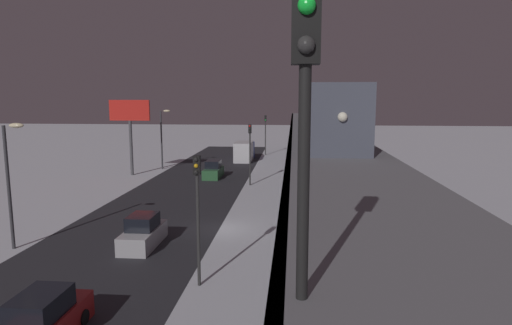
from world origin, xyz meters
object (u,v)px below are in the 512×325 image
sedan_red (42,324)px  commercial_billboard (130,118)px  traffic_light_far (265,129)px  sedan_silver (143,233)px  subway_train (319,109)px  rail_signal (305,95)px  box_truck (244,151)px  traffic_light_near (198,202)px  sedan_green (213,171)px  traffic_light_mid (250,146)px

sedan_red → commercial_billboard: commercial_billboard is taller
traffic_light_far → commercial_billboard: 24.79m
commercial_billboard → sedan_silver: bearing=112.4°
subway_train → sedan_silver: (11.37, 12.89, -7.35)m
rail_signal → sedan_silver: size_ratio=0.92×
box_truck → traffic_light_near: 43.35m
sedan_silver → box_truck: 37.87m
subway_train → sedan_red: 27.33m
box_truck → traffic_light_far: size_ratio=1.16×
sedan_red → sedan_silver: same height
sedan_red → sedan_silver: bearing=90.0°
sedan_red → box_truck: box_truck is taller
subway_train → traffic_light_far: size_ratio=5.76×
box_truck → commercial_billboard: commercial_billboard is taller
rail_signal → subway_train: bearing=-93.6°
box_truck → sedan_green: bearing=82.1°
subway_train → sedan_green: subway_train is taller
sedan_green → traffic_light_far: 21.29m
traffic_light_mid → traffic_light_near: bearing=90.0°
subway_train → traffic_light_far: (6.67, -31.08, -3.95)m
sedan_silver → rail_signal: bearing=-64.3°
sedan_red → traffic_light_far: size_ratio=0.72×
box_truck → subway_train: bearing=110.6°
sedan_green → sedan_red: bearing=-90.0°
traffic_light_near → sedan_silver: bearing=-48.7°
rail_signal → traffic_light_near: 15.60m
rail_signal → commercial_billboard: 47.70m
sedan_red → subway_train: bearing=64.4°
sedan_red → box_truck: (-2.00, -48.66, 0.56)m
subway_train → traffic_light_mid: bearing=-43.9°
subway_train → sedan_green: size_ratio=8.21×
subway_train → rail_signal: bearing=86.4°
traffic_light_mid → commercial_billboard: commercial_billboard is taller
subway_train → commercial_billboard: bearing=-27.8°
traffic_light_mid → box_truck: bearing=-81.7°
rail_signal → sedan_green: bearing=-77.7°
traffic_light_near → rail_signal: bearing=108.2°
subway_train → commercial_billboard: (21.32, -11.26, -1.32)m
sedan_red → traffic_light_mid: bearing=81.1°
sedan_red → commercial_billboard: 36.88m
commercial_billboard → subway_train: bearing=152.2°
rail_signal → commercial_billboard: bearing=-66.1°
subway_train → rail_signal: 32.38m
subway_train → sedan_red: size_ratio=7.95×
sedan_red → sedan_green: bearing=90.0°
box_truck → traffic_light_far: bearing=-113.7°
traffic_light_mid → commercial_billboard: size_ratio=0.72×
sedan_silver → box_truck: box_truck is taller
box_truck → commercial_billboard: size_ratio=0.83×
box_truck → traffic_light_near: traffic_light_near is taller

